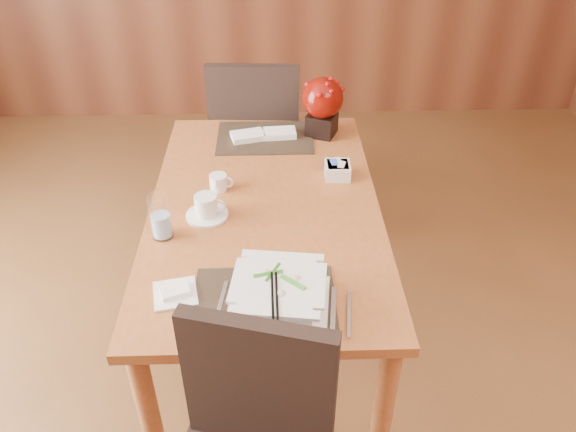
{
  "coord_description": "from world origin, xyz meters",
  "views": [
    {
      "loc": [
        0.03,
        -1.22,
        2.01
      ],
      "look_at": [
        0.08,
        0.35,
        0.87
      ],
      "focal_mm": 35.0,
      "sensor_mm": 36.0,
      "label": 1
    }
  ],
  "objects_px": {
    "dining_table": "(265,224)",
    "coffee_cup": "(206,208)",
    "soup_setting": "(279,297)",
    "far_chair": "(257,137)",
    "sugar_caddy": "(337,170)",
    "bread_plate": "(175,294)",
    "water_glass": "(160,217)",
    "creamer_jug": "(218,182)",
    "berry_decor": "(323,103)"
  },
  "relations": [
    {
      "from": "creamer_jug",
      "to": "berry_decor",
      "type": "distance_m",
      "value": 0.67
    },
    {
      "from": "dining_table",
      "to": "creamer_jug",
      "type": "xyz_separation_m",
      "value": [
        -0.19,
        0.11,
        0.13
      ]
    },
    {
      "from": "dining_table",
      "to": "soup_setting",
      "type": "height_order",
      "value": "soup_setting"
    },
    {
      "from": "far_chair",
      "to": "bread_plate",
      "type": "bearing_deg",
      "value": 83.73
    },
    {
      "from": "sugar_caddy",
      "to": "bread_plate",
      "type": "distance_m",
      "value": 0.92
    },
    {
      "from": "sugar_caddy",
      "to": "berry_decor",
      "type": "height_order",
      "value": "berry_decor"
    },
    {
      "from": "coffee_cup",
      "to": "sugar_caddy",
      "type": "relative_size",
      "value": 1.55
    },
    {
      "from": "dining_table",
      "to": "coffee_cup",
      "type": "relative_size",
      "value": 9.27
    },
    {
      "from": "bread_plate",
      "to": "water_glass",
      "type": "bearing_deg",
      "value": 105.31
    },
    {
      "from": "water_glass",
      "to": "far_chair",
      "type": "relative_size",
      "value": 0.17
    },
    {
      "from": "soup_setting",
      "to": "bread_plate",
      "type": "height_order",
      "value": "soup_setting"
    },
    {
      "from": "dining_table",
      "to": "soup_setting",
      "type": "bearing_deg",
      "value": -85.62
    },
    {
      "from": "water_glass",
      "to": "berry_decor",
      "type": "bearing_deg",
      "value": 50.49
    },
    {
      "from": "berry_decor",
      "to": "dining_table",
      "type": "bearing_deg",
      "value": -114.94
    },
    {
      "from": "creamer_jug",
      "to": "far_chair",
      "type": "height_order",
      "value": "far_chair"
    },
    {
      "from": "soup_setting",
      "to": "water_glass",
      "type": "height_order",
      "value": "water_glass"
    },
    {
      "from": "water_glass",
      "to": "sugar_caddy",
      "type": "bearing_deg",
      "value": 29.88
    },
    {
      "from": "dining_table",
      "to": "berry_decor",
      "type": "xyz_separation_m",
      "value": [
        0.27,
        0.58,
        0.26
      ]
    },
    {
      "from": "dining_table",
      "to": "water_glass",
      "type": "relative_size",
      "value": 8.52
    },
    {
      "from": "dining_table",
      "to": "bread_plate",
      "type": "bearing_deg",
      "value": -119.54
    },
    {
      "from": "dining_table",
      "to": "sugar_caddy",
      "type": "xyz_separation_m",
      "value": [
        0.31,
        0.19,
        0.13
      ]
    },
    {
      "from": "bread_plate",
      "to": "coffee_cup",
      "type": "bearing_deg",
      "value": 81.3
    },
    {
      "from": "sugar_caddy",
      "to": "bread_plate",
      "type": "xyz_separation_m",
      "value": [
        -0.59,
        -0.7,
        -0.03
      ]
    },
    {
      "from": "soup_setting",
      "to": "sugar_caddy",
      "type": "height_order",
      "value": "soup_setting"
    },
    {
      "from": "far_chair",
      "to": "water_glass",
      "type": "bearing_deg",
      "value": 76.89
    },
    {
      "from": "water_glass",
      "to": "bread_plate",
      "type": "bearing_deg",
      "value": -74.69
    },
    {
      "from": "bread_plate",
      "to": "far_chair",
      "type": "bearing_deg",
      "value": 80.44
    },
    {
      "from": "sugar_caddy",
      "to": "berry_decor",
      "type": "xyz_separation_m",
      "value": [
        -0.04,
        0.39,
        0.13
      ]
    },
    {
      "from": "dining_table",
      "to": "far_chair",
      "type": "xyz_separation_m",
      "value": [
        -0.05,
        0.89,
        -0.08
      ]
    },
    {
      "from": "berry_decor",
      "to": "creamer_jug",
      "type": "bearing_deg",
      "value": -134.45
    },
    {
      "from": "far_chair",
      "to": "sugar_caddy",
      "type": "bearing_deg",
      "value": 120.44
    },
    {
      "from": "dining_table",
      "to": "coffee_cup",
      "type": "distance_m",
      "value": 0.27
    },
    {
      "from": "water_glass",
      "to": "bread_plate",
      "type": "height_order",
      "value": "water_glass"
    },
    {
      "from": "sugar_caddy",
      "to": "bread_plate",
      "type": "relative_size",
      "value": 0.77
    },
    {
      "from": "water_glass",
      "to": "berry_decor",
      "type": "xyz_separation_m",
      "value": [
        0.64,
        0.78,
        0.07
      ]
    },
    {
      "from": "coffee_cup",
      "to": "far_chair",
      "type": "height_order",
      "value": "far_chair"
    },
    {
      "from": "dining_table",
      "to": "berry_decor",
      "type": "bearing_deg",
      "value": 65.06
    },
    {
      "from": "bread_plate",
      "to": "far_chair",
      "type": "relative_size",
      "value": 0.13
    },
    {
      "from": "creamer_jug",
      "to": "far_chair",
      "type": "distance_m",
      "value": 0.82
    },
    {
      "from": "soup_setting",
      "to": "far_chair",
      "type": "distance_m",
      "value": 1.5
    },
    {
      "from": "coffee_cup",
      "to": "berry_decor",
      "type": "height_order",
      "value": "berry_decor"
    },
    {
      "from": "coffee_cup",
      "to": "berry_decor",
      "type": "bearing_deg",
      "value": 53.28
    },
    {
      "from": "berry_decor",
      "to": "coffee_cup",
      "type": "bearing_deg",
      "value": -126.72
    },
    {
      "from": "water_glass",
      "to": "creamer_jug",
      "type": "distance_m",
      "value": 0.36
    },
    {
      "from": "soup_setting",
      "to": "far_chair",
      "type": "relative_size",
      "value": 0.33
    },
    {
      "from": "water_glass",
      "to": "soup_setting",
      "type": "bearing_deg",
      "value": -43.3
    },
    {
      "from": "berry_decor",
      "to": "bread_plate",
      "type": "bearing_deg",
      "value": -117.12
    },
    {
      "from": "sugar_caddy",
      "to": "bread_plate",
      "type": "bearing_deg",
      "value": -130.31
    },
    {
      "from": "sugar_caddy",
      "to": "berry_decor",
      "type": "bearing_deg",
      "value": 95.27
    },
    {
      "from": "berry_decor",
      "to": "bread_plate",
      "type": "relative_size",
      "value": 2.06
    }
  ]
}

